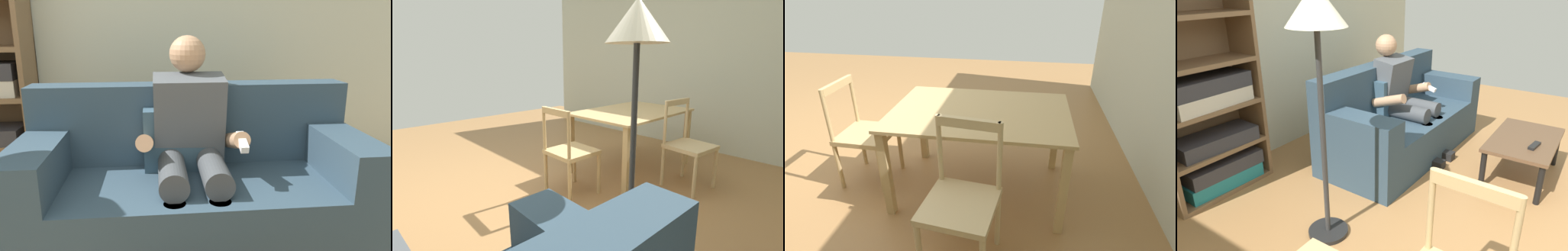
# 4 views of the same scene
# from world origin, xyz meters

# --- Properties ---
(ground_plane) EXTENTS (8.34, 8.34, 0.00)m
(ground_plane) POSITION_xyz_m (0.00, 0.00, 0.00)
(ground_plane) COLOR #9E7042
(wall_side) EXTENTS (0.12, 5.43, 2.67)m
(wall_side) POSITION_xyz_m (-3.17, 0.00, 1.33)
(wall_side) COLOR beige
(wall_side) RESTS_ON ground_plane
(dining_table) EXTENTS (1.36, 0.92, 0.73)m
(dining_table) POSITION_xyz_m (-1.72, 0.24, 0.63)
(dining_table) COLOR tan
(dining_table) RESTS_ON ground_plane
(dining_chair_near_wall) EXTENTS (0.47, 0.47, 0.93)m
(dining_chair_near_wall) POSITION_xyz_m (-1.73, 0.97, 0.46)
(dining_chair_near_wall) COLOR #D1B27F
(dining_chair_near_wall) RESTS_ON ground_plane
(dining_chair_facing_couch) EXTENTS (0.43, 0.43, 0.90)m
(dining_chair_facing_couch) POSITION_xyz_m (-0.71, 0.24, 0.45)
(dining_chair_facing_couch) COLOR tan
(dining_chair_facing_couch) RESTS_ON ground_plane
(floor_lamp) EXTENTS (0.36, 0.36, 1.67)m
(floor_lamp) POSITION_xyz_m (-0.31, 1.29, 1.40)
(floor_lamp) COLOR black
(floor_lamp) RESTS_ON ground_plane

